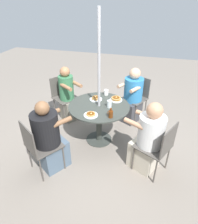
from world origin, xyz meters
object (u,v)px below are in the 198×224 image
at_px(pancake_plate_a, 96,98).
at_px(coffee_cup, 106,92).
at_px(patio_chair_east, 137,95).
at_px(pancake_plate_b, 91,115).
at_px(diner_east, 132,98).
at_px(patio_table, 99,114).
at_px(syrup_bottle, 111,114).
at_px(diner_north, 148,140).
at_px(pancake_plate_c, 116,99).
at_px(patio_chair_west, 38,145).
at_px(patio_chair_north, 159,146).
at_px(drinking_glass_a, 109,104).
at_px(diner_west, 49,139).
at_px(diner_south, 68,96).
at_px(patio_chair_south, 63,94).

distance_m(pancake_plate_a, coffee_cup, 0.28).
bearing_deg(patio_chair_east, coffee_cup, 75.89).
bearing_deg(pancake_plate_a, pancake_plate_b, 97.54).
relative_size(pancake_plate_a, coffee_cup, 2.24).
relative_size(diner_east, pancake_plate_a, 5.16).
distance_m(diner_east, coffee_cup, 0.69).
distance_m(patio_table, syrup_bottle, 0.48).
bearing_deg(diner_east, patio_chair_east, -90.00).
distance_m(patio_table, diner_east, 1.00).
bearing_deg(diner_north, pancake_plate_c, 68.66).
height_order(patio_chair_west, pancake_plate_b, patio_chair_west).
xyz_separation_m(patio_chair_west, pancake_plate_c, (-0.89, -1.25, 0.24)).
height_order(pancake_plate_c, syrup_bottle, syrup_bottle).
bearing_deg(patio_chair_north, diner_east, 49.21).
height_order(pancake_plate_a, drinking_glass_a, drinking_glass_a).
distance_m(diner_west, drinking_glass_a, 1.14).
distance_m(patio_chair_north, patio_chair_west, 1.74).
bearing_deg(diner_east, pancake_plate_c, 97.77).
height_order(diner_north, pancake_plate_b, diner_north).
distance_m(diner_north, pancake_plate_c, 1.00).
distance_m(patio_chair_east, coffee_cup, 0.84).
xyz_separation_m(patio_chair_north, syrup_bottle, (0.77, -0.23, 0.28)).
distance_m(diner_south, coffee_cup, 0.89).
bearing_deg(pancake_plate_c, pancake_plate_a, 11.06).
distance_m(patio_chair_north, syrup_bottle, 0.85).
distance_m(patio_chair_east, drinking_glass_a, 1.14).
relative_size(diner_north, diner_south, 1.00).
bearing_deg(syrup_bottle, patio_chair_west, 35.79).
distance_m(patio_table, diner_north, 1.00).
height_order(patio_table, diner_west, diner_west).
distance_m(patio_chair_north, drinking_glass_a, 1.05).
relative_size(diner_north, diner_west, 0.99).
height_order(diner_west, pancake_plate_a, diner_west).
bearing_deg(coffee_cup, diner_north, 133.68).
xyz_separation_m(pancake_plate_a, drinking_glass_a, (-0.30, 0.21, 0.04)).
distance_m(diner_south, pancake_plate_b, 1.22).
height_order(pancake_plate_a, pancake_plate_b, pancake_plate_a).
bearing_deg(patio_table, patio_chair_east, -118.63).
bearing_deg(patio_table, diner_south, -33.55).
distance_m(patio_chair_east, pancake_plate_b, 1.52).
relative_size(patio_chair_north, diner_south, 0.77).
distance_m(patio_chair_south, pancake_plate_b, 1.39).
xyz_separation_m(diner_north, coffee_cup, (0.86, -0.90, 0.26)).
bearing_deg(diner_east, patio_table, 90.00).
xyz_separation_m(syrup_bottle, coffee_cup, (0.25, -0.76, -0.01)).
height_order(diner_north, pancake_plate_c, diner_north).
xyz_separation_m(patio_chair_west, syrup_bottle, (-0.92, -0.66, 0.28)).
height_order(patio_chair_north, patio_chair_west, same).
bearing_deg(drinking_glass_a, patio_chair_west, 49.46).
height_order(patio_chair_south, pancake_plate_a, patio_chair_south).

